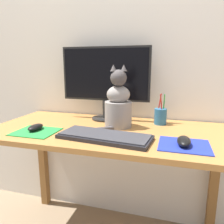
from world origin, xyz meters
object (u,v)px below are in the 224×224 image
(keyboard, at_px, (105,136))
(computer_mouse_left, at_px, (36,127))
(computer_mouse_right, at_px, (184,141))
(monitor, at_px, (105,78))
(cat, at_px, (118,104))
(pen_cup, at_px, (160,116))

(keyboard, relative_size, computer_mouse_left, 4.24)
(computer_mouse_right, bearing_deg, keyboard, -179.14)
(monitor, xyz_separation_m, computer_mouse_right, (0.46, -0.35, -0.23))
(cat, height_order, pen_cup, cat)
(monitor, height_order, cat, monitor)
(computer_mouse_left, distance_m, computer_mouse_right, 0.73)
(keyboard, bearing_deg, computer_mouse_right, 7.24)
(keyboard, xyz_separation_m, computer_mouse_right, (0.35, 0.01, 0.01))
(cat, distance_m, pen_cup, 0.26)
(keyboard, distance_m, cat, 0.24)
(keyboard, height_order, pen_cup, pen_cup)
(monitor, xyz_separation_m, computer_mouse_left, (-0.27, -0.34, -0.24))
(cat, relative_size, pen_cup, 1.91)
(computer_mouse_right, bearing_deg, computer_mouse_left, 178.86)
(keyboard, bearing_deg, pen_cup, 61.60)
(computer_mouse_left, height_order, pen_cup, pen_cup)
(keyboard, height_order, cat, cat)
(keyboard, relative_size, cat, 1.32)
(keyboard, height_order, computer_mouse_right, computer_mouse_right)
(pen_cup, bearing_deg, computer_mouse_left, -153.07)
(monitor, relative_size, computer_mouse_right, 4.80)
(monitor, relative_size, pen_cup, 3.11)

